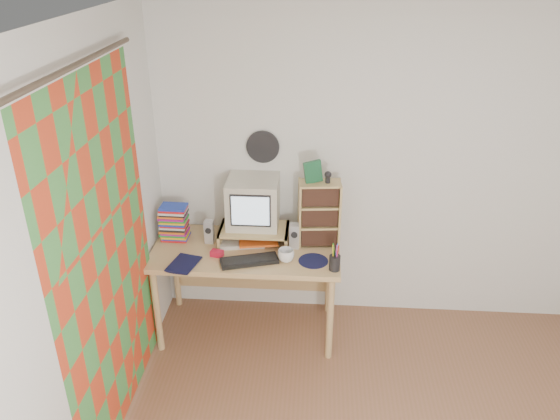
# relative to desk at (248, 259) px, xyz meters

# --- Properties ---
(ceiling) EXTENTS (3.50, 3.50, 0.00)m
(ceiling) POSITION_rel_desk_xyz_m (1.03, -1.44, 1.88)
(ceiling) COLOR white
(ceiling) RESTS_ON back_wall
(back_wall) EXTENTS (3.50, 0.00, 3.50)m
(back_wall) POSITION_rel_desk_xyz_m (1.03, 0.31, 0.63)
(back_wall) COLOR silver
(back_wall) RESTS_ON floor
(left_wall) EXTENTS (0.00, 3.50, 3.50)m
(left_wall) POSITION_rel_desk_xyz_m (-0.72, -1.44, 0.63)
(left_wall) COLOR silver
(left_wall) RESTS_ON floor
(curtain) EXTENTS (0.00, 2.20, 2.20)m
(curtain) POSITION_rel_desk_xyz_m (-0.68, -0.96, 0.53)
(curtain) COLOR red
(curtain) RESTS_ON left_wall
(wall_disc) EXTENTS (0.25, 0.02, 0.25)m
(wall_disc) POSITION_rel_desk_xyz_m (0.10, 0.29, 0.81)
(wall_disc) COLOR black
(wall_disc) RESTS_ON back_wall
(desk) EXTENTS (1.40, 0.70, 0.75)m
(desk) POSITION_rel_desk_xyz_m (0.00, 0.00, 0.00)
(desk) COLOR tan
(desk) RESTS_ON floor
(monitor_riser) EXTENTS (0.52, 0.30, 0.12)m
(monitor_riser) POSITION_rel_desk_xyz_m (0.05, 0.04, 0.23)
(monitor_riser) COLOR tan
(monitor_riser) RESTS_ON desk
(crt_monitor) EXTENTS (0.38, 0.38, 0.36)m
(crt_monitor) POSITION_rel_desk_xyz_m (0.04, 0.09, 0.44)
(crt_monitor) COLOR beige
(crt_monitor) RESTS_ON monitor_riser
(speaker_left) EXTENTS (0.07, 0.07, 0.18)m
(speaker_left) POSITION_rel_desk_xyz_m (-0.29, 0.01, 0.22)
(speaker_left) COLOR #B9B9BE
(speaker_left) RESTS_ON desk
(speaker_right) EXTENTS (0.08, 0.08, 0.19)m
(speaker_right) POSITION_rel_desk_xyz_m (0.36, -0.02, 0.23)
(speaker_right) COLOR #B9B9BE
(speaker_right) RESTS_ON desk
(keyboard) EXTENTS (0.43, 0.25, 0.03)m
(keyboard) POSITION_rel_desk_xyz_m (0.05, -0.26, 0.15)
(keyboard) COLOR black
(keyboard) RESTS_ON desk
(dvd_stack) EXTENTS (0.20, 0.14, 0.28)m
(dvd_stack) POSITION_rel_desk_xyz_m (-0.56, 0.04, 0.27)
(dvd_stack) COLOR brown
(dvd_stack) RESTS_ON desk
(cd_rack) EXTENTS (0.32, 0.19, 0.51)m
(cd_rack) POSITION_rel_desk_xyz_m (0.54, 0.05, 0.39)
(cd_rack) COLOR tan
(cd_rack) RESTS_ON desk
(mug) EXTENTS (0.13, 0.13, 0.09)m
(mug) POSITION_rel_desk_xyz_m (0.31, -0.22, 0.18)
(mug) COLOR silver
(mug) RESTS_ON desk
(diary) EXTENTS (0.25, 0.21, 0.04)m
(diary) POSITION_rel_desk_xyz_m (-0.50, -0.31, 0.16)
(diary) COLOR #0E1033
(diary) RESTS_ON desk
(mousepad) EXTENTS (0.27, 0.27, 0.00)m
(mousepad) POSITION_rel_desk_xyz_m (0.51, -0.21, 0.14)
(mousepad) COLOR black
(mousepad) RESTS_ON desk
(pen_cup) EXTENTS (0.09, 0.09, 0.16)m
(pen_cup) POSITION_rel_desk_xyz_m (0.66, -0.31, 0.21)
(pen_cup) COLOR black
(pen_cup) RESTS_ON desk
(papers) EXTENTS (0.37, 0.30, 0.04)m
(papers) POSITION_rel_desk_xyz_m (0.00, 0.04, 0.16)
(papers) COLOR beige
(papers) RESTS_ON desk
(red_box) EXTENTS (0.10, 0.08, 0.04)m
(red_box) POSITION_rel_desk_xyz_m (-0.20, -0.19, 0.16)
(red_box) COLOR red
(red_box) RESTS_ON desk
(game_box) EXTENTS (0.13, 0.07, 0.16)m
(game_box) POSITION_rel_desk_xyz_m (0.48, 0.04, 0.72)
(game_box) COLOR #17512F
(game_box) RESTS_ON cd_rack
(webcam) EXTENTS (0.06, 0.06, 0.09)m
(webcam) POSITION_rel_desk_xyz_m (0.59, 0.05, 0.69)
(webcam) COLOR black
(webcam) RESTS_ON cd_rack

